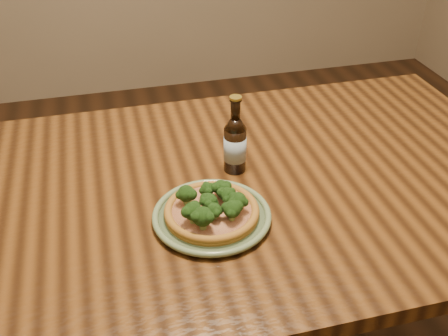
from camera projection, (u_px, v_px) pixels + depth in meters
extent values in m
cube|color=#4F2C11|center=(217.00, 191.00, 1.25)|extent=(1.60, 0.90, 0.04)
cylinder|color=#4F2C11|center=(386.00, 183.00, 1.92)|extent=(0.07, 0.07, 0.71)
cylinder|color=#637651|center=(212.00, 218.00, 1.13)|extent=(0.24, 0.24, 0.01)
torus|color=#637651|center=(212.00, 215.00, 1.13)|extent=(0.26, 0.26, 0.01)
torus|color=#637651|center=(212.00, 215.00, 1.13)|extent=(0.21, 0.21, 0.01)
cylinder|color=#936321|center=(212.00, 213.00, 1.13)|extent=(0.20, 0.20, 0.01)
torus|color=#936321|center=(212.00, 210.00, 1.12)|extent=(0.21, 0.21, 0.02)
cylinder|color=tan|center=(212.00, 210.00, 1.12)|extent=(0.17, 0.17, 0.01)
sphere|color=#284F18|center=(208.00, 200.00, 1.11)|extent=(0.04, 0.04, 0.03)
sphere|color=#284F18|center=(238.00, 201.00, 1.10)|extent=(0.05, 0.05, 0.04)
sphere|color=#284F18|center=(207.00, 189.00, 1.14)|extent=(0.04, 0.04, 0.03)
sphere|color=#284F18|center=(186.00, 194.00, 1.12)|extent=(0.04, 0.04, 0.04)
sphere|color=#284F18|center=(193.00, 211.00, 1.07)|extent=(0.05, 0.05, 0.04)
sphere|color=#284F18|center=(227.00, 195.00, 1.12)|extent=(0.05, 0.05, 0.03)
sphere|color=#284F18|center=(214.00, 210.00, 1.08)|extent=(0.03, 0.03, 0.03)
sphere|color=#284F18|center=(203.00, 217.00, 1.05)|extent=(0.06, 0.06, 0.04)
sphere|color=#284F18|center=(209.00, 202.00, 1.10)|extent=(0.04, 0.04, 0.03)
sphere|color=#284F18|center=(221.00, 187.00, 1.14)|extent=(0.04, 0.04, 0.03)
sphere|color=#284F18|center=(232.00, 209.00, 1.08)|extent=(0.05, 0.05, 0.04)
cylinder|color=black|center=(235.00, 149.00, 1.26)|extent=(0.05, 0.05, 0.12)
cone|color=black|center=(235.00, 124.00, 1.22)|extent=(0.05, 0.05, 0.03)
cylinder|color=black|center=(236.00, 109.00, 1.20)|extent=(0.02, 0.02, 0.05)
torus|color=black|center=(236.00, 100.00, 1.19)|extent=(0.03, 0.03, 0.00)
cylinder|color=#A58C33|center=(236.00, 98.00, 1.18)|extent=(0.03, 0.03, 0.01)
cylinder|color=#99AAB9|center=(235.00, 148.00, 1.26)|extent=(0.06, 0.06, 0.06)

